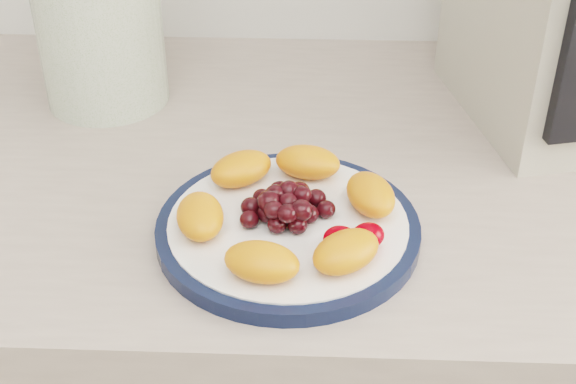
{
  "coord_description": "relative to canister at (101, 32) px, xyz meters",
  "views": [
    {
      "loc": [
        -0.1,
        0.46,
        1.36
      ],
      "look_at": [
        -0.12,
        1.05,
        0.95
      ],
      "focal_mm": 50.0,
      "sensor_mm": 36.0,
      "label": 1
    }
  ],
  "objects": [
    {
      "name": "plate_face",
      "position": [
        0.23,
        -0.26,
        -0.08
      ],
      "size": [
        0.22,
        0.22,
        0.02
      ],
      "primitive_type": "cylinder",
      "color": "white",
      "rests_on": "counter"
    },
    {
      "name": "plate_rim",
      "position": [
        0.23,
        -0.26,
        -0.08
      ],
      "size": [
        0.24,
        0.24,
        0.01
      ],
      "primitive_type": "cylinder",
      "color": "#0E1833",
      "rests_on": "counter"
    },
    {
      "name": "fruit_plate",
      "position": [
        0.23,
        -0.26,
        -0.05
      ],
      "size": [
        0.21,
        0.21,
        0.03
      ],
      "color": "orange",
      "rests_on": "plate_face"
    },
    {
      "name": "canister",
      "position": [
        0.0,
        0.0,
        0.0
      ],
      "size": [
        0.17,
        0.17,
        0.17
      ],
      "primitive_type": "cylinder",
      "rotation": [
        0.0,
        0.0,
        0.25
      ],
      "color": "#305E0E",
      "rests_on": "counter"
    }
  ]
}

